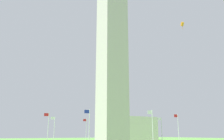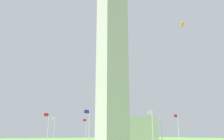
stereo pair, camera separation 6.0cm
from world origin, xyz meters
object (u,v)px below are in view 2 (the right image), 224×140
flagpole_sw (126,130)px  flagpole_w (86,130)px  flagpole_se (178,129)px  flagpole_n (48,128)px  flagpole_e (152,128)px  distant_building (130,128)px  flagpole_nw (54,129)px  flagpole_ne (89,127)px  flagpole_s (161,130)px  obelisk_monument (112,35)px  kite_orange_box (182,24)px

flagpole_sw → flagpole_w: 12.00m
flagpole_se → flagpole_sw: size_ratio=1.00×
flagpole_n → flagpole_e: 22.17m
flagpole_e → distant_building: size_ratio=0.29×
flagpole_e → flagpole_sw: same height
flagpole_e → flagpole_nw: size_ratio=1.00×
flagpole_ne → flagpole_sw: 31.35m
flagpole_se → distant_building: distant_building is taller
flagpole_sw → distant_building: size_ratio=0.29×
flagpole_se → flagpole_sw: (-0.00, -22.17, 0.00)m
flagpole_n → flagpole_s: (-31.35, 0.00, 0.00)m
flagpole_sw → flagpole_ne: bearing=45.0°
flagpole_ne → flagpole_se: 22.17m
obelisk_monument → kite_orange_box: size_ratio=35.55×
flagpole_s → flagpole_n: bearing=-0.0°
distant_building → obelisk_monument: bearing=52.4°
flagpole_s → flagpole_sw: (4.59, -11.08, 0.00)m
flagpole_nw → flagpole_sw: bearing=180.0°
flagpole_e → kite_orange_box: kite_orange_box is taller
flagpole_s → flagpole_e: bearing=45.0°
flagpole_sw → flagpole_w: same height
flagpole_ne → flagpole_s: size_ratio=1.00×
flagpole_n → flagpole_sw: bearing=-157.5°
flagpole_ne → flagpole_se: size_ratio=1.00×
obelisk_monument → kite_orange_box: (-3.45, 21.85, -4.93)m
flagpole_e → distant_building: bearing=-120.1°
flagpole_n → flagpole_w: bearing=-135.0°
flagpole_se → flagpole_s: 12.00m
obelisk_monument → flagpole_nw: size_ratio=7.79×
flagpole_ne → flagpole_e: size_ratio=1.00×
flagpole_s → flagpole_sw: bearing=-67.5°
flagpole_se → distant_building: bearing=-113.4°
distant_building → flagpole_se: bearing=66.6°
flagpole_sw → flagpole_nw: same height
flagpole_ne → flagpole_sw: size_ratio=1.00×
flagpole_sw → distant_building: 43.90m
flagpole_se → flagpole_nw: same height
flagpole_nw → distant_building: (-47.36, -35.92, 1.39)m
obelisk_monument → flagpole_n: (15.74, 0.00, -24.55)m
flagpole_w → flagpole_sw: bearing=157.5°
flagpole_s → flagpole_ne: bearing=22.5°
obelisk_monument → flagpole_ne: (11.15, 11.08, -24.55)m
obelisk_monument → kite_orange_box: obelisk_monument is taller
flagpole_e → distant_building: (-36.28, -62.68, 1.39)m
obelisk_monument → flagpole_n: 29.16m
obelisk_monument → flagpole_sw: bearing=-134.8°
flagpole_s → flagpole_w: (15.67, -15.67, 0.00)m
flagpole_s → flagpole_nw: same height
flagpole_s → flagpole_se: bearing=67.5°
flagpole_s → kite_orange_box: size_ratio=4.56×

